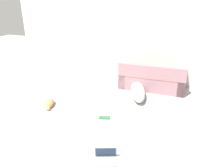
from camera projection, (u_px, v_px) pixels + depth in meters
The scene contains 6 objects.
wall_back at pixel (125, 37), 6.61m from camera, with size 7.52×0.06×2.65m.
couch at pixel (152, 80), 6.23m from camera, with size 1.84×0.84×0.78m.
dog at pixel (138, 90), 5.84m from camera, with size 0.75×1.70×0.30m.
cat at pixel (50, 103), 5.28m from camera, with size 0.34×0.58×0.15m.
laptop_open at pixel (106, 156), 3.56m from camera, with size 0.43×0.37×0.22m.
book_green at pixel (104, 118), 4.79m from camera, with size 0.26×0.18×0.02m.
Camera 1 is at (1.96, -1.70, 2.50)m, focal length 35.00 mm.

